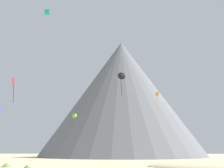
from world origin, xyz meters
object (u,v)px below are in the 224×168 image
Objects in this scene: kite_lime_low at (75,116)px; kite_rainbow_mid at (13,85)px; kite_orange_mid at (157,95)px; kite_black_mid at (122,76)px; rock_massif at (122,102)px; bush_near_left at (6,165)px; kite_teal_high at (47,12)px.

kite_rainbow_mid is at bearing -170.91° from kite_lime_low.
kite_black_mid is at bearing 159.30° from kite_orange_mid.
rock_massif is 20.30× the size of kite_rainbow_mid.
kite_lime_low reaches higher than bush_near_left.
bush_near_left is 36.79m from kite_lime_low.
kite_orange_mid is 1.00× the size of kite_black_mid.
rock_massif reaches higher than kite_lime_low.
kite_black_mid is 1.09× the size of kite_rainbow_mid.
bush_near_left is 0.53× the size of kite_teal_high.
kite_black_mid is at bearing -128.96° from kite_lime_low.
kite_teal_high is at bearing 129.22° from kite_orange_mid.
kite_rainbow_mid is (-29.94, -29.14, -3.55)m from kite_orange_mid.
kite_rainbow_mid reaches higher than kite_lime_low.
kite_black_mid is at bearing -87.08° from rock_massif.
kite_teal_high is (-2.54, -22.91, 22.47)m from kite_lime_low.
kite_rainbow_mid is at bearing -103.92° from rock_massif.
kite_lime_low is (-12.49, -38.26, -10.56)m from rock_massif.
bush_near_left is 0.02× the size of rock_massif.
kite_black_mid is at bearing 28.04° from bush_near_left.
kite_black_mid is (-9.34, -21.01, -0.05)m from kite_orange_mid.
kite_teal_high is at bearing 120.64° from kite_rainbow_mid.
rock_massif is 29.27× the size of kite_teal_high.
kite_black_mid is 22.42m from kite_rainbow_mid.
rock_massif is 18.55× the size of kite_black_mid.
rock_massif is 41.61m from kite_lime_low.
kite_lime_low is at bearing 126.53° from kite_rainbow_mid.
kite_teal_high is 0.69× the size of kite_rainbow_mid.
kite_teal_high is 24.91m from kite_black_mid.
kite_teal_high is 38.00m from kite_orange_mid.
kite_teal_high is (1.27, 11.40, 35.20)m from bush_near_left.
rock_massif is at bearing 20.16° from kite_orange_mid.
rock_massif is 64.10m from kite_teal_high.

